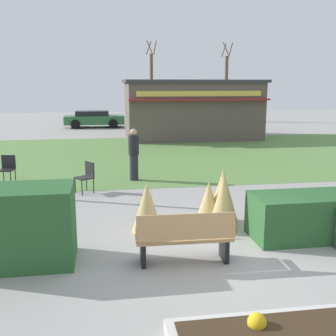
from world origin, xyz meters
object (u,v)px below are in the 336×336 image
(park_bench, at_px, (185,237))
(parked_car_west_slot, at_px, (94,118))
(cafe_chair_east, at_px, (7,167))
(person_strolling, at_px, (134,154))
(tree_right_bg, at_px, (226,87))
(food_kiosk, at_px, (191,109))
(tree_left_bg, at_px, (151,85))
(cafe_chair_west, at_px, (87,175))

(park_bench, bearing_deg, parked_car_west_slot, 94.71)
(cafe_chair_east, height_order, person_strolling, person_strolling)
(parked_car_west_slot, xyz_separation_m, tree_right_bg, (10.86, 3.65, 2.18))
(tree_right_bg, bearing_deg, food_kiosk, -116.58)
(park_bench, xyz_separation_m, tree_right_bg, (8.91, 27.20, 2.34))
(tree_left_bg, bearing_deg, cafe_chair_west, -101.21)
(tree_right_bg, bearing_deg, person_strolling, -114.23)
(cafe_chair_west, xyz_separation_m, cafe_chair_east, (-2.51, 1.54, 0.00))
(cafe_chair_west, distance_m, tree_left_bg, 24.48)
(food_kiosk, height_order, cafe_chair_east, food_kiosk)
(parked_car_west_slot, bearing_deg, food_kiosk, -49.52)
(cafe_chair_east, distance_m, tree_right_bg, 24.51)
(park_bench, distance_m, cafe_chair_west, 5.52)
(cafe_chair_west, relative_size, tree_left_bg, 0.13)
(cafe_chair_east, relative_size, tree_left_bg, 0.13)
(food_kiosk, bearing_deg, park_bench, -102.53)
(person_strolling, bearing_deg, park_bench, 147.35)
(tree_right_bg, bearing_deg, cafe_chair_east, -122.96)
(cafe_chair_east, bearing_deg, person_strolling, -2.67)
(cafe_chair_west, xyz_separation_m, tree_left_bg, (4.74, 23.89, 2.42))
(park_bench, bearing_deg, tree_left_bg, 84.34)
(person_strolling, xyz_separation_m, tree_right_bg, (9.30, 20.66, 1.96))
(park_bench, relative_size, cafe_chair_west, 1.92)
(cafe_chair_east, xyz_separation_m, parked_car_west_slot, (2.42, 16.83, 0.12))
(cafe_chair_west, distance_m, person_strolling, 2.02)
(food_kiosk, xyz_separation_m, cafe_chair_west, (-5.61, -11.69, -1.14))
(cafe_chair_west, height_order, tree_right_bg, tree_right_bg)
(park_bench, bearing_deg, tree_right_bg, 71.86)
(park_bench, distance_m, cafe_chair_east, 8.02)
(cafe_chair_east, height_order, parked_car_west_slot, parked_car_west_slot)
(cafe_chair_east, bearing_deg, tree_right_bg, 57.04)
(food_kiosk, distance_m, tree_left_bg, 12.30)
(food_kiosk, relative_size, parked_car_west_slot, 1.84)
(park_bench, distance_m, person_strolling, 6.57)
(cafe_chair_east, bearing_deg, parked_car_west_slot, 81.82)
(cafe_chair_east, relative_size, person_strolling, 0.53)
(person_strolling, bearing_deg, cafe_chair_west, 96.56)
(tree_left_bg, distance_m, tree_right_bg, 6.32)
(cafe_chair_east, distance_m, person_strolling, 4.00)
(food_kiosk, distance_m, tree_right_bg, 11.59)
(food_kiosk, height_order, person_strolling, food_kiosk)
(person_strolling, height_order, tree_left_bg, tree_left_bg)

